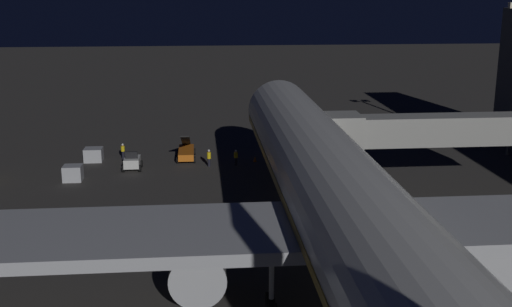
# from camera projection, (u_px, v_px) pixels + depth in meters

# --- Properties ---
(ground_plane) EXTENTS (320.00, 320.00, 0.00)m
(ground_plane) POSITION_uv_depth(u_px,v_px,m) (306.00, 227.00, 48.13)
(ground_plane) COLOR #383533
(airliner_at_gate) EXTENTS (49.34, 66.85, 18.01)m
(airliner_at_gate) POSITION_uv_depth(u_px,v_px,m) (347.00, 215.00, 34.45)
(airliner_at_gate) COLOR silver
(airliner_at_gate) RESTS_ON ground_plane
(jet_bridge) EXTENTS (18.69, 3.40, 7.32)m
(jet_bridge) POSITION_uv_depth(u_px,v_px,m) (412.00, 131.00, 54.28)
(jet_bridge) COLOR #9E9E99
(jet_bridge) RESTS_ON ground_plane
(baggage_tug_spare) EXTENTS (1.86, 2.40, 1.95)m
(baggage_tug_spare) POSITION_uv_depth(u_px,v_px,m) (132.00, 162.00, 63.31)
(baggage_tug_spare) COLOR silver
(baggage_tug_spare) RESTS_ON ground_plane
(belt_loader) EXTENTS (1.96, 8.18, 3.46)m
(belt_loader) POSITION_uv_depth(u_px,v_px,m) (186.00, 151.00, 67.29)
(belt_loader) COLOR orange
(belt_loader) RESTS_ON ground_plane
(baggage_container_near_belt) EXTENTS (1.86, 1.73, 1.41)m
(baggage_container_near_belt) POSITION_uv_depth(u_px,v_px,m) (94.00, 155.00, 66.45)
(baggage_container_near_belt) COLOR #B7BABF
(baggage_container_near_belt) RESTS_ON ground_plane
(baggage_container_far_row) EXTENTS (1.73, 1.59, 1.48)m
(baggage_container_far_row) POSITION_uv_depth(u_px,v_px,m) (73.00, 173.00, 59.68)
(baggage_container_far_row) COLOR #B7BABF
(baggage_container_far_row) RESTS_ON ground_plane
(ground_crew_near_nose_gear) EXTENTS (0.40, 0.40, 1.65)m
(ground_crew_near_nose_gear) POSITION_uv_depth(u_px,v_px,m) (236.00, 157.00, 64.86)
(ground_crew_near_nose_gear) COLOR black
(ground_crew_near_nose_gear) RESTS_ON ground_plane
(ground_crew_by_belt_loader) EXTENTS (0.40, 0.40, 1.78)m
(ground_crew_by_belt_loader) POSITION_uv_depth(u_px,v_px,m) (209.00, 157.00, 64.44)
(ground_crew_by_belt_loader) COLOR black
(ground_crew_by_belt_loader) RESTS_ON ground_plane
(ground_crew_marshaller_fwd) EXTENTS (0.40, 0.40, 1.69)m
(ground_crew_marshaller_fwd) POSITION_uv_depth(u_px,v_px,m) (123.00, 150.00, 67.31)
(ground_crew_marshaller_fwd) COLOR black
(ground_crew_marshaller_fwd) RESTS_ON ground_plane
(traffic_cone_nose_port) EXTENTS (0.36, 0.36, 0.55)m
(traffic_cone_nose_port) POSITION_uv_depth(u_px,v_px,m) (296.00, 158.00, 66.76)
(traffic_cone_nose_port) COLOR orange
(traffic_cone_nose_port) RESTS_ON ground_plane
(traffic_cone_nose_starboard) EXTENTS (0.36, 0.36, 0.55)m
(traffic_cone_nose_starboard) POSITION_uv_depth(u_px,v_px,m) (255.00, 159.00, 66.38)
(traffic_cone_nose_starboard) COLOR orange
(traffic_cone_nose_starboard) RESTS_ON ground_plane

